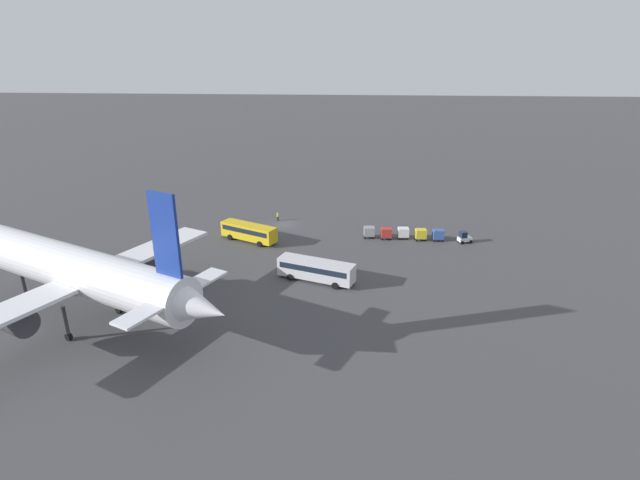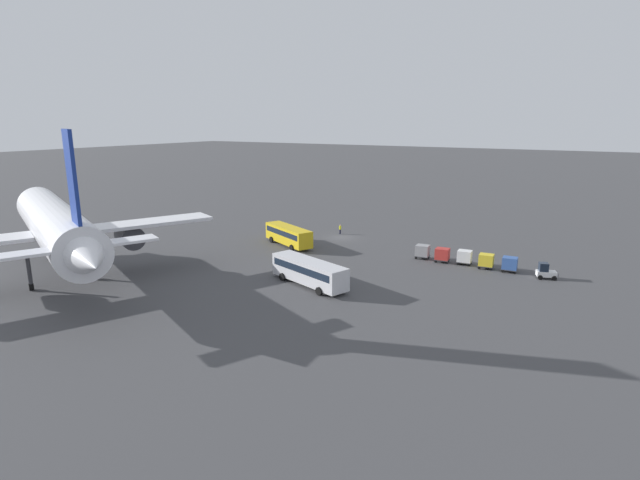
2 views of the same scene
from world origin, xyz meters
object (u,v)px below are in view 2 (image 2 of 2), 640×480
baggage_tug (545,271)px  cargo_cart_blue (510,264)px  shuttle_bus_near (288,234)px  shuttle_bus_far (309,270)px  cargo_cart_yellow (486,260)px  worker_person (340,229)px  cargo_cart_red (442,254)px  cargo_cart_grey (423,251)px  cargo_cart_white (465,256)px  airplane (57,226)px

baggage_tug → cargo_cart_blue: (4.53, -0.63, 0.25)m
shuttle_bus_near → cargo_cart_blue: shuttle_bus_near is taller
shuttle_bus_far → baggage_tug: (-25.14, -17.75, -0.97)m
baggage_tug → cargo_cart_yellow: 7.67m
shuttle_bus_far → worker_person: size_ratio=6.88×
cargo_cart_blue → worker_person: bearing=-16.2°
cargo_cart_red → cargo_cart_grey: size_ratio=1.00×
cargo_cart_blue → cargo_cart_white: size_ratio=1.00×
cargo_cart_red → cargo_cart_grey: 3.14m
cargo_cart_yellow → worker_person: bearing=-17.9°
cargo_cart_blue → cargo_cart_white: bearing=-4.8°
baggage_tug → shuttle_bus_near: bearing=-15.4°
cargo_cart_white → worker_person: bearing=-19.0°
baggage_tug → cargo_cart_red: (13.85, -0.76, 0.25)m
cargo_cart_grey → baggage_tug: bearing=176.0°
shuttle_bus_near → cargo_cart_white: shuttle_bus_near is taller
airplane → cargo_cart_yellow: bearing=-119.1°
shuttle_bus_far → cargo_cart_yellow: size_ratio=5.69×
cargo_cart_yellow → cargo_cart_white: (3.11, -0.52, 0.00)m
airplane → baggage_tug: airplane is taller
cargo_cart_red → cargo_cart_white: bearing=-172.7°
worker_person → cargo_cart_white: size_ratio=0.83×
shuttle_bus_far → worker_person: shuttle_bus_far is taller
cargo_cart_blue → shuttle_bus_far: bearing=41.7°
airplane → cargo_cart_red: size_ratio=20.62×
worker_person → cargo_cart_yellow: (-27.62, 8.94, 0.32)m
cargo_cart_blue → cargo_cart_grey: bearing=-2.5°
airplane → shuttle_bus_near: size_ratio=3.98×
shuttle_bus_near → shuttle_bus_far: bearing=156.9°
baggage_tug → worker_person: (35.25, -9.58, -0.07)m
baggage_tug → cargo_cart_grey: baggage_tug is taller
worker_person → cargo_cart_yellow: bearing=162.1°
airplane → cargo_cart_blue: (-48.37, -33.06, -6.07)m
shuttle_bus_near → cargo_cart_grey: bearing=-145.3°
cargo_cart_yellow → shuttle_bus_near: bearing=5.1°
shuttle_bus_near → baggage_tug: size_ratio=4.05×
baggage_tug → cargo_cart_white: baggage_tug is taller
cargo_cart_red → airplane: bearing=40.4°
airplane → cargo_cart_yellow: airplane is taller
shuttle_bus_near → baggage_tug: (-38.65, -2.11, -0.93)m
airplane → cargo_cart_grey: bearing=-112.2°
airplane → baggage_tug: bearing=-123.8°
cargo_cart_blue → baggage_tug: bearing=172.1°
airplane → shuttle_bus_near: (-14.25, -30.32, -5.39)m
cargo_cart_white → cargo_cart_blue: bearing=175.2°
cargo_cart_blue → airplane: bearing=34.4°
cargo_cart_blue → cargo_cart_red: 9.32m
worker_person → cargo_cart_red: cargo_cart_red is taller
cargo_cart_red → worker_person: bearing=-22.4°
shuttle_bus_near → cargo_cart_grey: (-21.69, -3.29, -0.68)m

